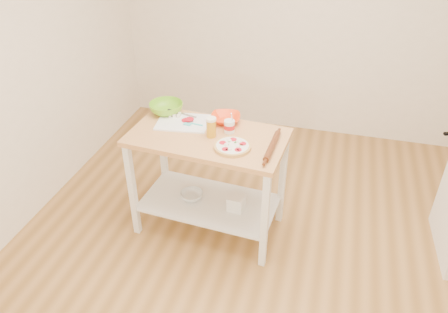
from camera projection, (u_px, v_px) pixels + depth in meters
name	position (u px, v px, depth m)	size (l,w,h in m)	color
room_shell	(263.00, 107.00, 2.68)	(4.04, 4.54, 2.74)	#AC7A3F
prep_island	(208.00, 163.00, 3.42)	(1.22, 0.73, 0.90)	tan
pizza	(233.00, 146.00, 3.11)	(0.27, 0.27, 0.04)	#DEAE5E
cutting_board	(183.00, 122.00, 3.44)	(0.43, 0.35, 0.04)	white
spatula	(192.00, 124.00, 3.39)	(0.15, 0.05, 0.01)	#3FCCC9
knife	(178.00, 113.00, 3.55)	(0.27, 0.08, 0.01)	silver
orange_bowl	(226.00, 119.00, 3.44)	(0.23, 0.23, 0.06)	#FF4412
green_bowl	(166.00, 108.00, 3.56)	(0.27, 0.27, 0.09)	#6FB81F
beer_pint	(211.00, 127.00, 3.22)	(0.08, 0.08, 0.15)	#C98D19
yogurt_tub	(229.00, 126.00, 3.29)	(0.08, 0.08, 0.18)	white
rolling_pin	(272.00, 146.00, 3.10)	(0.04, 0.04, 0.38)	#622F16
shelf_glass_bowl	(192.00, 195.00, 3.65)	(0.19, 0.19, 0.06)	silver
shelf_bin	(236.00, 203.00, 3.52)	(0.12, 0.12, 0.12)	white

